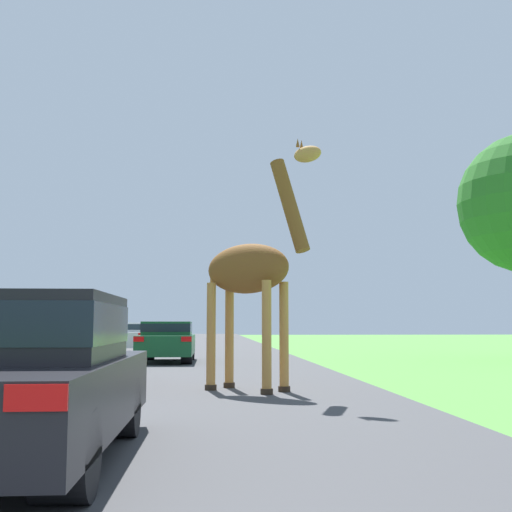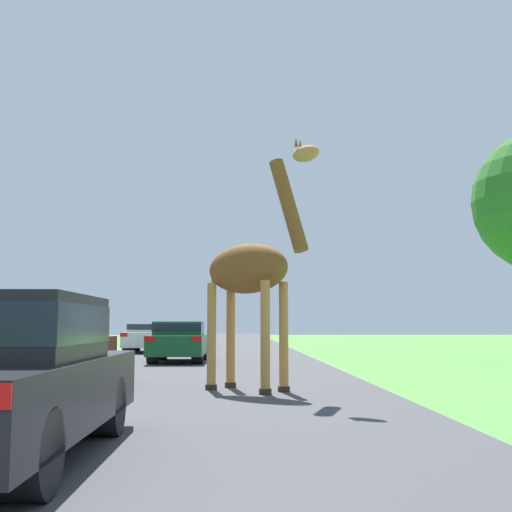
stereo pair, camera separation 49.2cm
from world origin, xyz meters
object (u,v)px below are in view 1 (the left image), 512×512
at_px(car_far_ahead, 46,349).
at_px(car_queue_right, 167,340).
at_px(car_queue_left, 131,336).
at_px(giraffe_near_road, 252,273).
at_px(car_lead_maroon, 11,373).

bearing_deg(car_far_ahead, car_queue_right, 78.80).
xyz_separation_m(car_queue_right, car_queue_left, (-2.14, 7.62, 0.00)).
xyz_separation_m(giraffe_near_road, car_queue_right, (-2.26, 9.66, -1.51)).
xyz_separation_m(car_queue_right, car_far_ahead, (-1.75, -8.84, 0.05)).
distance_m(car_queue_left, car_far_ahead, 16.46).
distance_m(car_lead_maroon, car_far_ahead, 7.11).
bearing_deg(car_far_ahead, car_queue_left, 91.35).
bearing_deg(car_queue_right, car_queue_left, 105.68).
bearing_deg(car_queue_left, car_queue_right, -74.32).
relative_size(giraffe_near_road, car_queue_right, 1.16).
relative_size(car_queue_right, car_far_ahead, 0.83).
height_order(car_lead_maroon, car_queue_left, car_lead_maroon).
height_order(car_queue_right, car_queue_left, car_queue_right).
distance_m(car_queue_right, car_queue_left, 7.91).
xyz_separation_m(car_lead_maroon, car_queue_right, (0.30, 15.80, -0.08)).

